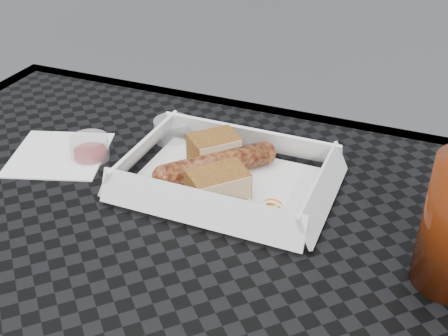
{
  "coord_description": "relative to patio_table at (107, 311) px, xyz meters",
  "views": [
    {
      "loc": [
        0.28,
        -0.35,
        1.13
      ],
      "look_at": [
        0.07,
        0.16,
        0.78
      ],
      "focal_mm": 45.0,
      "sensor_mm": 36.0,
      "label": 1
    }
  ],
  "objects": [
    {
      "name": "napkin",
      "position": [
        -0.16,
        0.15,
        0.08
      ],
      "size": [
        0.15,
        0.15,
        0.0
      ],
      "primitive_type": "cube",
      "rotation": [
        0.0,
        0.0,
        0.32
      ],
      "color": "white",
      "rests_on": "patio_table"
    },
    {
      "name": "bread_near",
      "position": [
        0.04,
        0.21,
        0.1
      ],
      "size": [
        0.07,
        0.07,
        0.04
      ],
      "primitive_type": "cube",
      "rotation": [
        0.0,
        0.0,
        0.82
      ],
      "color": "brown",
      "rests_on": "food_tray"
    },
    {
      "name": "patio_table",
      "position": [
        0.0,
        0.0,
        0.0
      ],
      "size": [
        0.8,
        0.8,
        0.74
      ],
      "color": "black",
      "rests_on": "ground"
    },
    {
      "name": "condiment_cup_empty",
      "position": [
        -0.04,
        0.25,
        0.09
      ],
      "size": [
        0.05,
        0.05,
        0.03
      ],
      "primitive_type": "cylinder",
      "color": "silver",
      "rests_on": "patio_table"
    },
    {
      "name": "condiment_cup_sauce",
      "position": [
        -0.12,
        0.16,
        0.09
      ],
      "size": [
        0.05,
        0.05,
        0.03
      ],
      "primitive_type": "cylinder",
      "color": "maroon",
      "rests_on": "patio_table"
    },
    {
      "name": "bread_far",
      "position": [
        0.07,
        0.14,
        0.1
      ],
      "size": [
        0.08,
        0.08,
        0.03
      ],
      "primitive_type": "cube",
      "rotation": [
        0.0,
        0.0,
        0.82
      ],
      "color": "brown",
      "rests_on": "food_tray"
    },
    {
      "name": "bratwurst",
      "position": [
        0.05,
        0.18,
        0.09
      ],
      "size": [
        0.12,
        0.13,
        0.03
      ],
      "rotation": [
        0.0,
        0.0,
        0.82
      ],
      "color": "brown",
      "rests_on": "food_tray"
    },
    {
      "name": "food_tray",
      "position": [
        0.07,
        0.17,
        0.08
      ],
      "size": [
        0.22,
        0.15,
        0.0
      ],
      "primitive_type": "cube",
      "color": "white",
      "rests_on": "patio_table"
    },
    {
      "name": "veg_garnish",
      "position": [
        0.13,
        0.13,
        0.08
      ],
      "size": [
        0.03,
        0.03,
        0.0
      ],
      "color": "#EE5C0A",
      "rests_on": "food_tray"
    }
  ]
}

